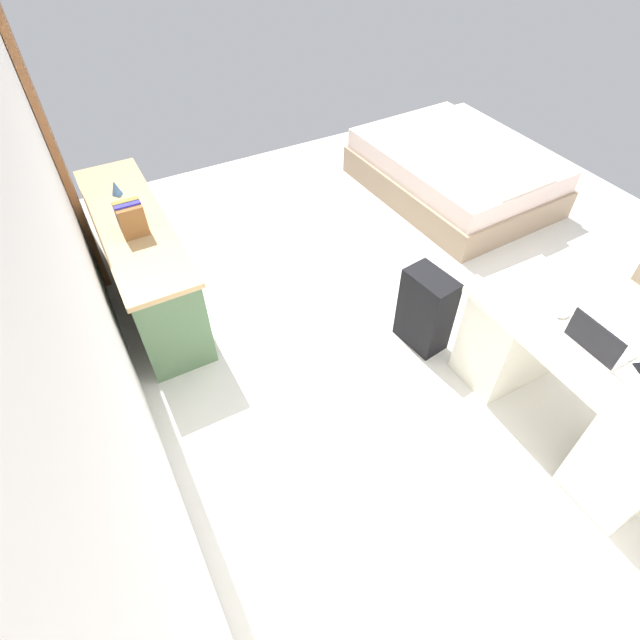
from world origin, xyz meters
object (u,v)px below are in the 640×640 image
(suitcase_black, at_px, (425,310))
(laptop, at_px, (598,342))
(credenza, at_px, (144,261))
(bed, at_px, (454,172))
(figurine_small, at_px, (115,188))
(desk, at_px, (573,384))
(computer_mouse, at_px, (563,314))

(suitcase_black, relative_size, laptop, 1.99)
(credenza, distance_m, laptop, 3.11)
(credenza, relative_size, bed, 0.92)
(bed, distance_m, suitcase_black, 2.14)
(suitcase_black, bearing_deg, bed, -52.58)
(credenza, relative_size, laptop, 5.80)
(suitcase_black, relative_size, figurine_small, 5.62)
(bed, relative_size, suitcase_black, 3.17)
(desk, relative_size, suitcase_black, 2.33)
(credenza, distance_m, figurine_small, 0.58)
(credenza, height_order, computer_mouse, computer_mouse)
(credenza, bearing_deg, bed, -88.26)
(credenza, distance_m, bed, 3.13)
(bed, relative_size, computer_mouse, 19.59)
(bed, xyz_separation_m, laptop, (-2.50, 1.21, 0.55))
(bed, relative_size, laptop, 6.32)
(bed, bearing_deg, credenza, 91.74)
(desk, relative_size, figurine_small, 13.10)
(credenza, height_order, laptop, laptop)
(desk, distance_m, suitcase_black, 1.04)
(figurine_small, bearing_deg, laptop, -145.50)
(computer_mouse, bearing_deg, laptop, 170.98)
(credenza, relative_size, figurine_small, 16.36)
(laptop, xyz_separation_m, figurine_small, (2.79, 1.92, 0.01))
(credenza, bearing_deg, figurine_small, 0.23)
(desk, xyz_separation_m, computer_mouse, (0.25, -0.01, 0.37))
(bed, xyz_separation_m, computer_mouse, (-2.24, 1.17, 0.51))
(desk, distance_m, bed, 2.76)
(computer_mouse, bearing_deg, desk, 177.53)
(desk, distance_m, computer_mouse, 0.45)
(bed, bearing_deg, laptop, 154.17)
(desk, xyz_separation_m, bed, (2.50, -1.18, -0.15))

